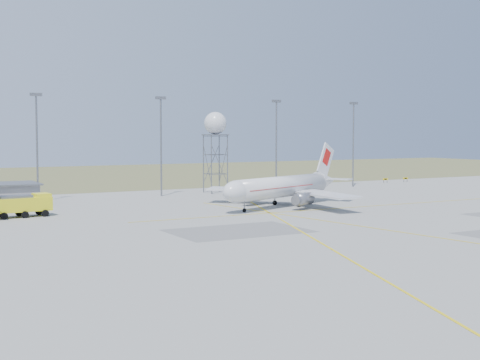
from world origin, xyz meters
TOP-DOWN VIEW (x-y plane):
  - ground at (0.00, 0.00)m, footprint 400.00×400.00m
  - grass_strip at (0.00, 140.00)m, footprint 400.00×120.00m
  - mast_a at (-35.00, 66.00)m, footprint 2.20×0.50m
  - mast_b at (-10.00, 66.00)m, footprint 2.20×0.50m
  - mast_c at (18.00, 66.00)m, footprint 2.20×0.50m
  - mast_d at (40.00, 66.00)m, footprint 2.20×0.50m
  - taxi_sign_near at (55.60, 72.00)m, footprint 1.60×0.17m
  - taxi_sign_far at (62.60, 72.00)m, footprint 1.60×0.17m
  - airliner_main at (1.05, 36.96)m, footprint 31.78×29.76m
  - radar_tower at (3.12, 67.14)m, footprint 4.86×4.86m
  - fire_truck at (-41.97, 44.15)m, footprint 9.10×4.32m

SIDE VIEW (x-z plane):
  - ground at x=0.00m, z-range 0.00..0.00m
  - grass_strip at x=0.00m, z-range 0.00..0.03m
  - taxi_sign_near at x=55.60m, z-range 0.29..1.49m
  - taxi_sign_far at x=62.60m, z-range 0.29..1.49m
  - fire_truck at x=-41.97m, z-range -0.07..3.46m
  - airliner_main at x=1.05m, z-range -2.17..9.06m
  - radar_tower at x=3.12m, z-range 1.08..18.66m
  - mast_a at x=-35.00m, z-range 1.82..22.32m
  - mast_b at x=-10.00m, z-range 1.82..22.32m
  - mast_c at x=18.00m, z-range 1.82..22.32m
  - mast_d at x=40.00m, z-range 1.82..22.32m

